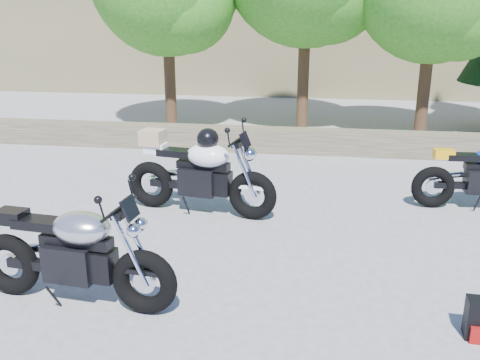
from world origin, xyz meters
The scene contains 4 objects.
ground centered at (0.00, 0.00, 0.00)m, with size 90.00×90.00×0.00m, color gray.
stone_wall centered at (0.00, 5.50, 0.25)m, with size 22.00×0.55×0.50m, color #4B4432.
silver_bike centered at (-1.20, -1.17, 0.56)m, with size 2.28×0.72×1.14m.
white_bike centered at (-0.51, 1.62, 0.65)m, with size 2.39×0.78×1.32m.
Camera 1 is at (1.23, -5.87, 2.97)m, focal length 40.00 mm.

